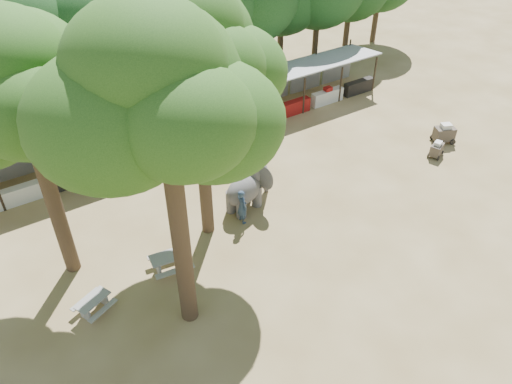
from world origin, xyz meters
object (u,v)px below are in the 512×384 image
yard_tree_center (156,97)px  picnic_table_far (170,260)px  cart_back (444,133)px  yard_tree_left (13,90)px  yard_tree_back (189,52)px  elephant (249,186)px  picnic_table_near (94,304)px  cart_front (437,149)px  handler (242,206)px

yard_tree_center → picnic_table_far: bearing=76.3°
picnic_table_far → cart_back: cart_back is taller
yard_tree_left → yard_tree_back: 6.09m
elephant → cart_back: (12.73, -1.25, -0.54)m
picnic_table_near → cart_front: size_ratio=1.53×
yard_tree_left → yard_tree_center: bearing=-59.0°
handler → picnic_table_near: 7.78m
handler → picnic_table_far: bearing=105.6°
yard_tree_back → handler: yard_tree_back is taller
handler → cart_back: size_ratio=1.23×
handler → cart_front: (12.16, -1.13, -0.44)m
yard_tree_center → yard_tree_back: yard_tree_center is taller
picnic_table_near → elephant: bearing=-8.3°
yard_tree_back → picnic_table_near: 10.20m
yard_tree_center → cart_front: bearing=7.8°
handler → picnic_table_near: size_ratio=1.06×
elephant → picnic_table_far: 5.51m
yard_tree_left → cart_front: yard_tree_left is taller
picnic_table_near → picnic_table_far: size_ratio=0.94×
handler → elephant: bearing=-44.4°
yard_tree_center → handler: size_ratio=6.64×
yard_tree_back → cart_front: 16.19m
yard_tree_back → cart_back: bearing=-3.3°
picnic_table_near → yard_tree_back: bearing=-4.8°
elephant → picnic_table_far: size_ratio=1.69×
yard_tree_left → picnic_table_far: bearing=-35.8°
handler → cart_back: 13.68m
picnic_table_near → picnic_table_far: bearing=-16.7°
yard_tree_back → cart_front: bearing=-6.9°
yard_tree_back → handler: bearing=-17.5°
elephant → handler: bearing=-153.8°
yard_tree_back → yard_tree_left: bearing=170.5°
handler → yard_tree_back: bearing=74.2°
yard_tree_center → cart_back: (18.45, 3.10, -8.61)m
cart_front → cart_back: bearing=6.6°
cart_front → picnic_table_near: bearing=160.0°
yard_tree_center → handler: 10.17m
elephant → cart_back: size_ratio=2.09×
elephant → cart_front: 11.42m
picnic_table_near → cart_back: size_ratio=1.17×
cart_back → yard_tree_back: bearing=-159.7°
picnic_table_far → cart_front: 16.34m
yard_tree_center → elephant: yard_tree_center is taller
yard_tree_left → cart_front: 21.54m
yard_tree_center → cart_front: yard_tree_center is taller
yard_tree_back → picnic_table_near: yard_tree_back is taller
yard_tree_back → cart_back: size_ratio=7.73×
cart_back → yard_tree_center: bearing=-146.8°
handler → picnic_table_far: (-4.18, -1.03, -0.37)m
yard_tree_back → picnic_table_far: (-2.41, -1.59, -8.00)m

